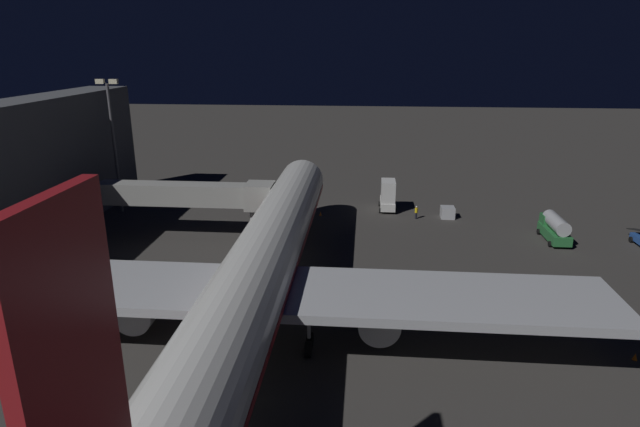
% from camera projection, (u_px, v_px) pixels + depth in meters
% --- Properties ---
extents(ground_plane, '(320.00, 320.00, 0.00)m').
position_uv_depth(ground_plane, '(276.00, 290.00, 49.71)').
color(ground_plane, '#383533').
extents(airliner_at_gate, '(53.54, 63.90, 18.52)m').
position_uv_depth(airliner_at_gate, '(258.00, 275.00, 40.62)').
color(airliner_at_gate, silver).
rests_on(airliner_at_gate, ground_plane).
extents(jet_bridge, '(21.14, 3.40, 6.87)m').
position_uv_depth(jet_bridge, '(199.00, 195.00, 61.94)').
color(jet_bridge, '#9E9E99').
rests_on(jet_bridge, ground_plane).
extents(apron_floodlight_mast, '(2.90, 0.50, 18.00)m').
position_uv_depth(apron_floodlight_mast, '(113.00, 137.00, 70.02)').
color(apron_floodlight_mast, '#59595E').
rests_on(apron_floodlight_mast, ground_plane).
extents(catering_truck, '(2.36, 4.73, 4.39)m').
position_uv_depth(catering_truck, '(388.00, 195.00, 73.37)').
color(catering_truck, silver).
rests_on(catering_truck, ground_plane).
extents(fuel_tanker, '(2.46, 6.07, 3.15)m').
position_uv_depth(fuel_tanker, '(555.00, 227.00, 62.03)').
color(fuel_tanker, '#287038').
rests_on(fuel_tanker, ground_plane).
extents(baggage_container_near_belt, '(1.79, 1.84, 1.52)m').
position_uv_depth(baggage_container_near_belt, '(448.00, 212.00, 70.47)').
color(baggage_container_near_belt, '#B7BABF').
rests_on(baggage_container_near_belt, ground_plane).
extents(ground_crew_near_nose_gear, '(0.40, 0.40, 1.80)m').
position_uv_depth(ground_crew_near_nose_gear, '(416.00, 212.00, 69.98)').
color(ground_crew_near_nose_gear, black).
rests_on(ground_crew_near_nose_gear, ground_plane).
extents(traffic_cone_nose_port, '(0.36, 0.36, 0.55)m').
position_uv_depth(traffic_cone_nose_port, '(320.00, 214.00, 71.55)').
color(traffic_cone_nose_port, orange).
rests_on(traffic_cone_nose_port, ground_plane).
extents(traffic_cone_nose_starboard, '(0.36, 0.36, 0.55)m').
position_uv_depth(traffic_cone_nose_starboard, '(289.00, 213.00, 71.91)').
color(traffic_cone_nose_starboard, orange).
rests_on(traffic_cone_nose_starboard, ground_plane).
extents(traffic_cone_wingtip_svc_side, '(0.36, 0.36, 0.55)m').
position_uv_depth(traffic_cone_wingtip_svc_side, '(635.00, 357.00, 38.65)').
color(traffic_cone_wingtip_svc_side, orange).
rests_on(traffic_cone_wingtip_svc_side, ground_plane).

